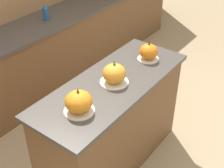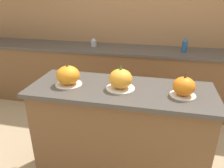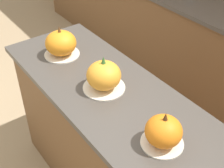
% 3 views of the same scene
% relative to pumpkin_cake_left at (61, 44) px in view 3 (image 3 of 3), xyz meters
% --- Properties ---
extents(kitchen_island, '(1.54, 0.59, 0.95)m').
position_rel_pumpkin_cake_left_xyz_m(kitchen_island, '(0.45, 0.03, -0.55)').
color(kitchen_island, brown).
rests_on(kitchen_island, ground_plane).
extents(pumpkin_cake_left, '(0.23, 0.23, 0.21)m').
position_rel_pumpkin_cake_left_xyz_m(pumpkin_cake_left, '(0.00, 0.00, 0.00)').
color(pumpkin_cake_left, silver).
rests_on(pumpkin_cake_left, kitchen_island).
extents(pumpkin_cake_center, '(0.24, 0.24, 0.21)m').
position_rel_pumpkin_cake_left_xyz_m(pumpkin_cake_center, '(0.44, 0.02, -0.00)').
color(pumpkin_cake_center, silver).
rests_on(pumpkin_cake_center, kitchen_island).
extents(pumpkin_cake_right, '(0.20, 0.20, 0.19)m').
position_rel_pumpkin_cake_left_xyz_m(pumpkin_cake_right, '(0.94, -0.01, -0.01)').
color(pumpkin_cake_right, silver).
rests_on(pumpkin_cake_right, kitchen_island).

